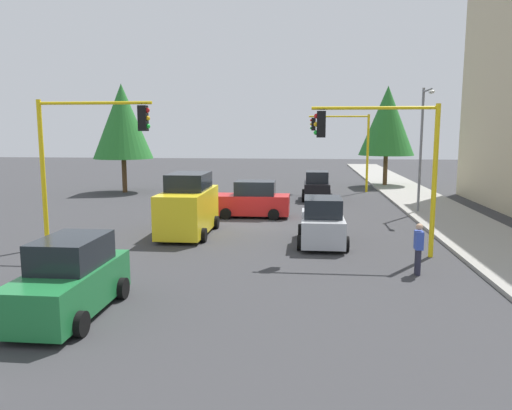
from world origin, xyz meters
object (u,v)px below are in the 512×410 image
traffic_signal_near_right (85,144)px  traffic_signal_near_left (385,149)px  car_black (317,187)px  tree_opposite_side (122,121)px  delivery_van_yellow (188,206)px  car_red (252,201)px  street_lamp_curbside (423,137)px  car_green (70,280)px  tree_roadside_far (387,121)px  pedestrian_crossing (418,247)px  car_silver (322,223)px  traffic_signal_far_left (345,138)px

traffic_signal_near_right → traffic_signal_near_left: size_ratio=1.04×
car_black → tree_opposite_side: bearing=-101.4°
traffic_signal_near_left → tree_opposite_side: tree_opposite_side is taller
traffic_signal_near_left → delivery_van_yellow: size_ratio=1.17×
delivery_van_yellow → car_black: (-11.92, 6.02, -0.39)m
car_black → car_red: bearing=-27.2°
traffic_signal_near_left → street_lamp_curbside: 10.24m
street_lamp_curbside → traffic_signal_near_left: bearing=-20.1°
traffic_signal_near_left → car_green: (6.89, -8.80, -3.09)m
car_red → traffic_signal_near_left: bearing=35.7°
tree_roadside_far → delivery_van_yellow: size_ratio=1.74×
car_black → pedestrian_crossing: size_ratio=2.13×
traffic_signal_near_left → car_red: 10.32m
traffic_signal_near_left → pedestrian_crossing: (2.39, 0.81, -3.07)m
car_red → traffic_signal_near_right: bearing=-35.3°
tree_roadside_far → car_black: 11.67m
street_lamp_curbside → car_red: (1.61, -9.26, -3.45)m
traffic_signal_near_left → tree_roadside_far: (-24.00, 3.81, 1.52)m
traffic_signal_near_right → pedestrian_crossing: (2.39, 12.23, -3.23)m
car_red → car_green: (14.89, -3.05, -0.00)m
pedestrian_crossing → traffic_signal_near_right: bearing=-101.1°
street_lamp_curbside → car_silver: bearing=-35.6°
street_lamp_curbside → traffic_signal_far_left: bearing=-161.5°
traffic_signal_far_left → car_black: (4.94, -2.16, -3.27)m
car_red → car_silver: (6.30, 3.59, -0.00)m
traffic_signal_far_left → delivery_van_yellow: size_ratio=1.23×
tree_opposite_side → car_black: tree_opposite_side is taller
traffic_signal_near_left → pedestrian_crossing: traffic_signal_near_left is taller
tree_roadside_far → street_lamp_curbside: bearing=-1.2°
traffic_signal_far_left → tree_opposite_side: size_ratio=0.72×
car_black → pedestrian_crossing: 17.70m
car_green → traffic_signal_near_left: bearing=128.1°
traffic_signal_far_left → traffic_signal_near_right: bearing=-29.8°
street_lamp_curbside → car_black: size_ratio=1.93×
tree_opposite_side → pedestrian_crossing: bearing=40.6°
pedestrian_crossing → car_silver: bearing=-144.1°
car_red → car_black: bearing=152.8°
tree_opposite_side → car_red: bearing=47.6°
delivery_van_yellow → car_silver: bearing=76.4°
traffic_signal_near_left → tree_roadside_far: 24.35m
traffic_signal_near_left → car_red: bearing=-144.3°
traffic_signal_near_right → street_lamp_curbside: 17.75m
traffic_signal_near_left → car_green: size_ratio=1.35×
car_black → pedestrian_crossing: (17.46, 2.93, 0.01)m
tree_opposite_side → car_green: size_ratio=1.96×
street_lamp_curbside → car_red: size_ratio=1.70×
tree_opposite_side → car_black: (2.94, 14.58, -4.48)m
traffic_signal_far_left → traffic_signal_near_right: 23.05m
delivery_van_yellow → car_black: bearing=153.2°
car_silver → car_black: (-13.36, 0.04, -0.00)m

